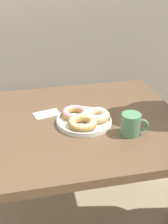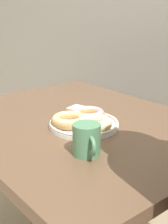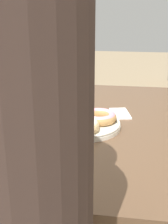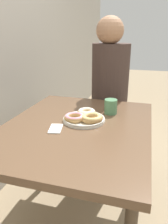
{
  "view_description": "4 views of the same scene",
  "coord_description": "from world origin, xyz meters",
  "px_view_note": "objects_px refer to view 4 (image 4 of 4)",
  "views": [
    {
      "loc": [
        -0.21,
        -0.92,
        1.51
      ],
      "look_at": [
        0.07,
        0.33,
        0.83
      ],
      "focal_mm": 50.0,
      "sensor_mm": 36.0,
      "label": 1
    },
    {
      "loc": [
        0.92,
        -0.36,
        1.2
      ],
      "look_at": [
        0.07,
        0.33,
        0.83
      ],
      "focal_mm": 50.0,
      "sensor_mm": 36.0,
      "label": 2
    },
    {
      "loc": [
        1.1,
        0.48,
        1.19
      ],
      "look_at": [
        0.07,
        0.33,
        0.83
      ],
      "focal_mm": 50.0,
      "sensor_mm": 36.0,
      "label": 3
    },
    {
      "loc": [
        -1.15,
        -0.02,
        1.29
      ],
      "look_at": [
        0.07,
        0.33,
        0.83
      ],
      "focal_mm": 35.0,
      "sensor_mm": 36.0,
      "label": 4
    }
  ],
  "objects_px": {
    "donut_plate": "(85,117)",
    "napkin": "(56,129)",
    "coffee_mug": "(111,106)",
    "dining_table": "(77,137)",
    "person_figure": "(110,96)"
  },
  "relations": [
    {
      "from": "donut_plate",
      "to": "coffee_mug",
      "type": "distance_m",
      "value": 0.23
    },
    {
      "from": "donut_plate",
      "to": "napkin",
      "type": "bearing_deg",
      "value": 142.5
    },
    {
      "from": "dining_table",
      "to": "donut_plate",
      "type": "relative_size",
      "value": 3.93
    },
    {
      "from": "person_figure",
      "to": "donut_plate",
      "type": "bearing_deg",
      "value": 175.78
    },
    {
      "from": "coffee_mug",
      "to": "napkin",
      "type": "relative_size",
      "value": 0.86
    },
    {
      "from": "person_figure",
      "to": "dining_table",
      "type": "bearing_deg",
      "value": 174.03
    },
    {
      "from": "dining_table",
      "to": "donut_plate",
      "type": "xyz_separation_m",
      "value": [
        0.07,
        -0.03,
        0.11
      ]
    },
    {
      "from": "donut_plate",
      "to": "coffee_mug",
      "type": "bearing_deg",
      "value": -36.49
    },
    {
      "from": "person_figure",
      "to": "napkin",
      "type": "relative_size",
      "value": 10.18
    },
    {
      "from": "coffee_mug",
      "to": "person_figure",
      "type": "xyz_separation_m",
      "value": [
        0.48,
        0.09,
        -0.06
      ]
    },
    {
      "from": "dining_table",
      "to": "coffee_mug",
      "type": "bearing_deg",
      "value": -32.74
    },
    {
      "from": "napkin",
      "to": "coffee_mug",
      "type": "bearing_deg",
      "value": -36.97
    },
    {
      "from": "person_figure",
      "to": "napkin",
      "type": "xyz_separation_m",
      "value": [
        -0.83,
        0.18,
        0.01
      ]
    },
    {
      "from": "dining_table",
      "to": "coffee_mug",
      "type": "distance_m",
      "value": 0.33
    },
    {
      "from": "dining_table",
      "to": "napkin",
      "type": "height_order",
      "value": "napkin"
    }
  ]
}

